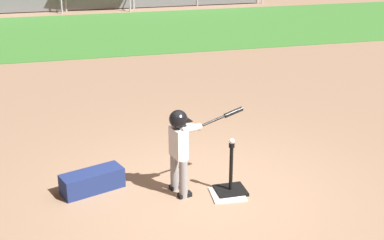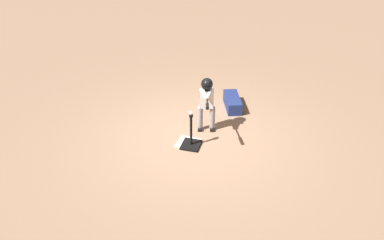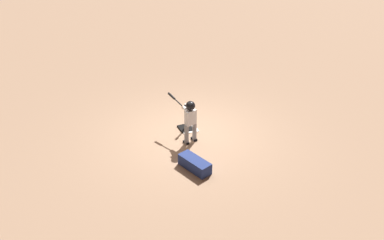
{
  "view_description": "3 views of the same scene",
  "coord_description": "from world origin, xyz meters",
  "px_view_note": "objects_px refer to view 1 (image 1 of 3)",
  "views": [
    {
      "loc": [
        -1.77,
        -6.09,
        3.51
      ],
      "look_at": [
        -0.11,
        0.36,
        0.95
      ],
      "focal_mm": 50.0,
      "sensor_mm": 36.0,
      "label": 1
    },
    {
      "loc": [
        6.3,
        1.65,
        4.23
      ],
      "look_at": [
        0.3,
        0.0,
        0.58
      ],
      "focal_mm": 35.0,
      "sensor_mm": 36.0,
      "label": 2
    },
    {
      "loc": [
        -7.99,
        3.35,
        5.31
      ],
      "look_at": [
        -0.32,
        0.08,
        0.63
      ],
      "focal_mm": 35.0,
      "sensor_mm": 36.0,
      "label": 3
    }
  ],
  "objects_px": {
    "batting_tee": "(231,185)",
    "batter_child": "(181,141)",
    "equipment_bag": "(92,181)",
    "baseball": "(232,141)"
  },
  "relations": [
    {
      "from": "baseball",
      "to": "equipment_bag",
      "type": "distance_m",
      "value": 1.97
    },
    {
      "from": "equipment_bag",
      "to": "baseball",
      "type": "bearing_deg",
      "value": -35.16
    },
    {
      "from": "batter_child",
      "to": "equipment_bag",
      "type": "bearing_deg",
      "value": 162.73
    },
    {
      "from": "batting_tee",
      "to": "batter_child",
      "type": "relative_size",
      "value": 0.6
    },
    {
      "from": "batting_tee",
      "to": "equipment_bag",
      "type": "bearing_deg",
      "value": 164.19
    },
    {
      "from": "batter_child",
      "to": "batting_tee",
      "type": "bearing_deg",
      "value": -13.15
    },
    {
      "from": "batter_child",
      "to": "baseball",
      "type": "xyz_separation_m",
      "value": [
        0.65,
        -0.15,
        -0.01
      ]
    },
    {
      "from": "equipment_bag",
      "to": "batting_tee",
      "type": "bearing_deg",
      "value": -35.16
    },
    {
      "from": "batter_child",
      "to": "equipment_bag",
      "type": "xyz_separation_m",
      "value": [
        -1.16,
        0.36,
        -0.62
      ]
    },
    {
      "from": "batting_tee",
      "to": "baseball",
      "type": "xyz_separation_m",
      "value": [
        -0.0,
        0.0,
        0.64
      ]
    }
  ]
}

